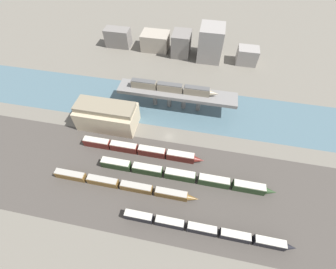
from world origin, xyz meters
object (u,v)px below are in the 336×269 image
object	(u,v)px
train_yard_mid	(123,185)
train_yard_outer	(141,150)
train_yard_far	(184,176)
warehouse_building	(107,115)
train_on_bridge	(173,88)
train_yard_near	(205,230)

from	to	relation	value
train_yard_mid	train_yard_outer	distance (m)	17.09
train_yard_far	warehouse_building	size ratio (longest dim) A/B	2.56
train_yard_mid	train_yard_outer	xyz separation A→B (m)	(2.37, 16.92, 0.26)
train_yard_far	train_on_bridge	bearing A→B (deg)	106.53
train_yard_far	warehouse_building	world-z (taller)	warehouse_building
train_yard_far	train_yard_outer	xyz separation A→B (m)	(-19.86, 8.70, 0.01)
warehouse_building	train_on_bridge	bearing A→B (deg)	32.98
train_yard_outer	warehouse_building	world-z (taller)	warehouse_building
train_yard_near	train_yard_far	bearing A→B (deg)	118.66
train_on_bridge	warehouse_building	bearing A→B (deg)	-147.02
train_yard_mid	train_yard_far	distance (m)	23.71
train_on_bridge	train_yard_far	xyz separation A→B (m)	(11.78, -39.70, -9.87)
warehouse_building	train_yard_far	bearing A→B (deg)	-29.19
train_on_bridge	warehouse_building	xyz separation A→B (m)	(-27.43, -17.80, -6.04)
train_on_bridge	train_yard_near	distance (m)	63.08
train_yard_outer	train_on_bridge	bearing A→B (deg)	75.38
train_yard_far	train_yard_outer	bearing A→B (deg)	156.35
train_on_bridge	train_yard_outer	bearing A→B (deg)	-104.62
train_yard_mid	train_yard_outer	bearing A→B (deg)	82.02
train_on_bridge	train_yard_near	world-z (taller)	train_on_bridge
train_on_bridge	warehouse_building	world-z (taller)	train_on_bridge
train_on_bridge	train_yard_far	world-z (taller)	train_on_bridge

